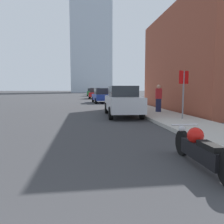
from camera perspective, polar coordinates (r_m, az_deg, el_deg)
sidewalk at (r=40.25m, az=-1.21°, el=3.92°), size 2.42×240.00×0.15m
distant_tower at (r=108.07m, az=-5.64°, el=23.31°), size 17.75×17.75×67.46m
motorcycle at (r=4.67m, az=22.07°, el=-8.95°), size 0.62×2.33×0.77m
parked_car_silver at (r=12.48m, az=2.74°, el=2.89°), size 1.92×4.64×1.72m
parked_car_blue at (r=24.69m, az=-2.60°, el=4.31°), size 2.21×4.34×1.64m
parked_car_red at (r=35.69m, az=-4.49°, el=4.90°), size 2.14×4.70×1.72m
parked_car_green at (r=48.25m, az=-5.38°, el=5.16°), size 2.10×4.04×1.71m
parked_car_black at (r=60.10m, az=-5.41°, el=5.31°), size 2.02×4.69×1.69m
stop_sign at (r=10.74m, az=18.17°, el=6.41°), size 0.57×0.26×2.24m
pedestrian at (r=13.72m, az=12.06°, el=3.62°), size 0.36×0.23×1.67m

